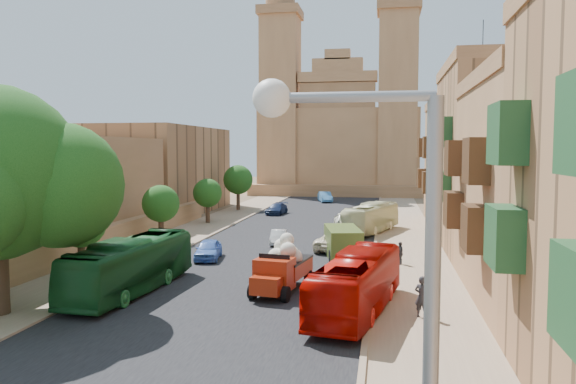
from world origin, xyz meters
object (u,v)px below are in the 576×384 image
(church, at_px, (340,137))
(pedestrian_a, at_px, (422,297))
(bus_cream_east, at_px, (371,218))
(streetlamp, at_px, (387,347))
(car_blue_b, at_px, (325,197))
(street_tree_d, at_px, (238,180))
(red_truck, at_px, (282,267))
(bus_red_east, at_px, (357,283))
(olive_pickup, at_px, (343,243))
(street_tree_c, at_px, (207,193))
(bus_green_north, at_px, (131,265))
(car_white_a, at_px, (279,237))
(street_tree_b, at_px, (161,204))
(car_blue_a, at_px, (208,249))
(pedestrian_c, at_px, (400,253))
(street_tree_a, at_px, (81,222))
(car_dkblue, at_px, (277,209))
(car_cream, at_px, (337,241))
(car_white_b, at_px, (344,219))

(church, relative_size, pedestrian_a, 19.41)
(bus_cream_east, bearing_deg, streetlamp, 110.03)
(church, relative_size, car_blue_b, 8.28)
(street_tree_d, xyz_separation_m, car_blue_b, (9.37, 12.29, -2.98))
(red_truck, distance_m, car_blue_b, 50.24)
(bus_red_east, bearing_deg, church, -74.23)
(bus_red_east, relative_size, bus_cream_east, 1.04)
(olive_pickup, bearing_deg, street_tree_d, 118.04)
(bus_red_east, distance_m, bus_cream_east, 25.14)
(street_tree_c, relative_size, bus_green_north, 0.44)
(bus_cream_east, height_order, car_blue_b, bus_cream_east)
(streetlamp, distance_m, car_white_a, 37.72)
(street_tree_d, relative_size, car_white_a, 1.66)
(red_truck, bearing_deg, bus_green_north, -168.47)
(car_blue_b, bearing_deg, street_tree_b, -119.89)
(car_blue_a, relative_size, pedestrian_c, 2.64)
(church, xyz_separation_m, pedestrian_c, (8.70, -60.42, -8.77))
(car_white_a, xyz_separation_m, pedestrian_c, (9.20, -6.33, 0.19))
(street_tree_a, bearing_deg, street_tree_d, 90.00)
(street_tree_a, height_order, pedestrian_a, street_tree_a)
(street_tree_a, relative_size, car_blue_a, 1.20)
(street_tree_b, relative_size, pedestrian_c, 3.09)
(street_tree_d, distance_m, car_dkblue, 7.32)
(bus_cream_east, xyz_separation_m, pedestrian_c, (2.20, -13.92, -0.55))
(street_tree_a, relative_size, pedestrian_a, 2.50)
(street_tree_b, bearing_deg, red_truck, -48.10)
(street_tree_b, distance_m, car_blue_a, 8.95)
(street_tree_c, bearing_deg, street_tree_a, -90.00)
(olive_pickup, bearing_deg, street_tree_c, 133.06)
(bus_red_east, xyz_separation_m, car_cream, (-2.28, 15.62, -0.66))
(street_tree_b, relative_size, olive_pickup, 0.87)
(church, distance_m, street_tree_a, 67.66)
(car_dkblue, bearing_deg, red_truck, -72.85)
(olive_pickup, bearing_deg, car_white_b, 93.93)
(street_tree_b, relative_size, car_cream, 0.92)
(car_blue_a, bearing_deg, pedestrian_c, -7.45)
(bus_cream_east, height_order, pedestrian_c, bus_cream_east)
(bus_green_north, bearing_deg, street_tree_a, 147.79)
(church, distance_m, car_dkblue, 35.71)
(street_tree_c, relative_size, red_truck, 0.84)
(church, relative_size, street_tree_d, 6.58)
(bus_green_north, xyz_separation_m, car_blue_b, (4.60, 51.71, -0.70))
(bus_cream_east, distance_m, pedestrian_c, 14.11)
(bus_green_north, distance_m, car_blue_b, 51.91)
(street_tree_c, bearing_deg, olive_pickup, -46.94)
(bus_green_north, xyz_separation_m, pedestrian_a, (14.58, -1.93, -0.49))
(street_tree_b, height_order, car_dkblue, street_tree_b)
(street_tree_a, bearing_deg, car_white_b, 59.39)
(car_white_a, xyz_separation_m, pedestrian_a, (9.85, -17.86, 0.39))
(car_cream, relative_size, car_dkblue, 1.16)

